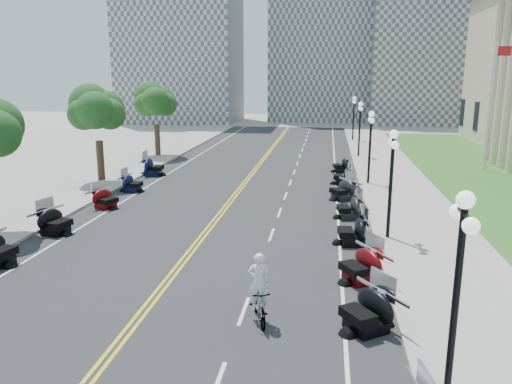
{
  "coord_description": "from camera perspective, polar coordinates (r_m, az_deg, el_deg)",
  "views": [
    {
      "loc": [
        5.69,
        -18.61,
        7.44
      ],
      "look_at": [
        2.4,
        4.34,
        2.0
      ],
      "focal_mm": 35.0,
      "sensor_mm": 36.0,
      "label": 1
    }
  ],
  "objects": [
    {
      "name": "ground",
      "position": [
        20.83,
        -8.35,
        -7.86
      ],
      "size": [
        160.0,
        160.0,
        0.0
      ],
      "primitive_type": "plane",
      "color": "gray"
    },
    {
      "name": "road",
      "position": [
        30.1,
        -3.0,
        -1.12
      ],
      "size": [
        16.0,
        90.0,
        0.01
      ],
      "primitive_type": "cube",
      "color": "#333335",
      "rests_on": "ground"
    },
    {
      "name": "centerline_yellow_a",
      "position": [
        30.12,
        -3.23,
        -1.1
      ],
      "size": [
        0.12,
        90.0,
        0.0
      ],
      "primitive_type": "cube",
      "color": "yellow",
      "rests_on": "road"
    },
    {
      "name": "centerline_yellow_b",
      "position": [
        30.08,
        -2.78,
        -1.11
      ],
      "size": [
        0.12,
        90.0,
        0.0
      ],
      "primitive_type": "cube",
      "color": "yellow",
      "rests_on": "road"
    },
    {
      "name": "edge_line_north",
      "position": [
        29.56,
        9.26,
        -1.53
      ],
      "size": [
        0.12,
        90.0,
        0.0
      ],
      "primitive_type": "cube",
      "color": "white",
      "rests_on": "road"
    },
    {
      "name": "edge_line_south",
      "position": [
        31.93,
        -14.35,
        -0.67
      ],
      "size": [
        0.12,
        90.0,
        0.0
      ],
      "primitive_type": "cube",
      "color": "white",
      "rests_on": "road"
    },
    {
      "name": "lane_dash_5",
      "position": [
        16.58,
        -1.41,
        -13.42
      ],
      "size": [
        0.12,
        2.0,
        0.0
      ],
      "primitive_type": "cube",
      "color": "white",
      "rests_on": "road"
    },
    {
      "name": "lane_dash_6",
      "position": [
        20.19,
        0.49,
        -8.38
      ],
      "size": [
        0.12,
        2.0,
        0.0
      ],
      "primitive_type": "cube",
      "color": "white",
      "rests_on": "road"
    },
    {
      "name": "lane_dash_7",
      "position": [
        23.93,
        1.78,
        -4.89
      ],
      "size": [
        0.12,
        2.0,
        0.0
      ],
      "primitive_type": "cube",
      "color": "white",
      "rests_on": "road"
    },
    {
      "name": "lane_dash_8",
      "position": [
        27.74,
        2.7,
        -2.35
      ],
      "size": [
        0.12,
        2.0,
        0.0
      ],
      "primitive_type": "cube",
      "color": "white",
      "rests_on": "road"
    },
    {
      "name": "lane_dash_9",
      "position": [
        31.59,
        3.4,
        -0.42
      ],
      "size": [
        0.12,
        2.0,
        0.0
      ],
      "primitive_type": "cube",
      "color": "white",
      "rests_on": "road"
    },
    {
      "name": "lane_dash_10",
      "position": [
        35.48,
        3.95,
        1.09
      ],
      "size": [
        0.12,
        2.0,
        0.0
      ],
      "primitive_type": "cube",
      "color": "white",
      "rests_on": "road"
    },
    {
      "name": "lane_dash_11",
      "position": [
        39.39,
        4.38,
        2.29
      ],
      "size": [
        0.12,
        2.0,
        0.0
      ],
      "primitive_type": "cube",
      "color": "white",
      "rests_on": "road"
    },
    {
      "name": "lane_dash_12",
      "position": [
        43.32,
        4.74,
        3.28
      ],
      "size": [
        0.12,
        2.0,
        0.0
      ],
      "primitive_type": "cube",
      "color": "white",
      "rests_on": "road"
    },
    {
      "name": "lane_dash_13",
      "position": [
        47.26,
        5.04,
        4.1
      ],
      "size": [
        0.12,
        2.0,
        0.0
      ],
      "primitive_type": "cube",
      "color": "white",
      "rests_on": "road"
    },
    {
      "name": "lane_dash_14",
      "position": [
        51.21,
        5.3,
        4.8
      ],
      "size": [
        0.12,
        2.0,
        0.0
      ],
      "primitive_type": "cube",
      "color": "white",
      "rests_on": "road"
    },
    {
      "name": "lane_dash_15",
      "position": [
        55.17,
        5.52,
        5.4
      ],
      "size": [
        0.12,
        2.0,
        0.0
      ],
      "primitive_type": "cube",
      "color": "white",
      "rests_on": "road"
    },
    {
      "name": "lane_dash_16",
      "position": [
        59.13,
        5.71,
        5.92
      ],
      "size": [
        0.12,
        2.0,
        0.0
      ],
      "primitive_type": "cube",
      "color": "white",
      "rests_on": "road"
    },
    {
      "name": "lane_dash_17",
      "position": [
        63.1,
        5.87,
        6.37
      ],
      "size": [
        0.12,
        2.0,
        0.0
      ],
      "primitive_type": "cube",
      "color": "white",
      "rests_on": "road"
    },
    {
      "name": "lane_dash_18",
      "position": [
        67.07,
        6.02,
        6.77
      ],
      "size": [
        0.12,
        2.0,
        0.0
      ],
      "primitive_type": "cube",
      "color": "white",
      "rests_on": "road"
    },
    {
      "name": "lane_dash_19",
      "position": [
        71.04,
        6.15,
        7.12
      ],
      "size": [
        0.12,
        2.0,
        0.0
      ],
      "primitive_type": "cube",
      "color": "white",
      "rests_on": "road"
    },
    {
      "name": "sidewalk_north",
      "position": [
        29.93,
        17.14,
        -1.64
      ],
      "size": [
        5.0,
        90.0,
        0.15
      ],
      "primitive_type": "cube",
      "color": "#9E9991",
      "rests_on": "ground"
    },
    {
      "name": "sidewalk_south",
      "position": [
        33.69,
        -20.82,
        -0.3
      ],
      "size": [
        5.0,
        90.0,
        0.15
      ],
      "primitive_type": "cube",
      "color": "#9E9991",
      "rests_on": "ground"
    },
    {
      "name": "lawn",
      "position": [
        39.17,
        25.53,
        1.02
      ],
      "size": [
        9.0,
        60.0,
        0.1
      ],
      "primitive_type": "cube",
      "color": "#356023",
      "rests_on": "ground"
    },
    {
      "name": "distant_block_a",
      "position": [
        84.2,
        -8.58,
        16.84
      ],
      "size": [
        18.0,
        14.0,
        26.0
      ],
      "primitive_type": "cube",
      "color": "gray",
      "rests_on": "ground"
    },
    {
      "name": "distant_block_b",
      "position": [
        86.95,
        7.38,
        18.08
      ],
      "size": [
        16.0,
        12.0,
        30.0
      ],
      "primitive_type": "cube",
      "color": "gray",
      "rests_on": "ground"
    },
    {
      "name": "distant_block_c",
      "position": [
        85.26,
        19.86,
        14.84
      ],
      "size": [
        20.0,
        14.0,
        22.0
      ],
      "primitive_type": "cube",
      "color": "gray",
      "rests_on": "ground"
    },
    {
      "name": "street_lamp_1",
      "position": [
        12.02,
        21.85,
        -11.55
      ],
      "size": [
        0.5,
        1.2,
        4.9
      ],
      "primitive_type": null,
      "color": "black",
      "rests_on": "sidewalk_north"
    },
    {
      "name": "street_lamp_2",
      "position": [
        23.3,
        15.14,
        0.75
      ],
      "size": [
        0.5,
        1.2,
        4.9
      ],
      "primitive_type": null,
      "color": "black",
      "rests_on": "sidewalk_north"
    },
    {
      "name": "street_lamp_3",
      "position": [
        35.07,
        12.88,
        4.94
      ],
      "size": [
        0.5,
        1.2,
        4.9
      ],
      "primitive_type": null,
      "color": "black",
      "rests_on": "sidewalk_north"
    },
    {
      "name": "street_lamp_4",
      "position": [
        46.95,
        11.75,
        7.01
      ],
      "size": [
        0.5,
        1.2,
        4.9
      ],
      "primitive_type": null,
      "color": "black",
      "rests_on": "sidewalk_north"
    },
    {
      "name": "street_lamp_5",
      "position": [
        58.88,
        11.07,
        8.24
      ],
      "size": [
        0.5,
        1.2,
        4.9
      ],
      "primitive_type": null,
      "color": "black",
      "rests_on": "sidewalk_north"
    },
    {
      "name": "flagpole",
      "position": [
        42.5,
        25.28,
        8.67
      ],
      "size": [
        1.1,
        0.2,
        10.0
      ],
      "primitive_type": null,
      "color": "silver",
      "rests_on": "ground"
    },
    {
      "name": "tree_3",
      "position": [
        36.29,
        -17.69,
        8.34
      ],
      "size": [
        4.8,
        4.8,
        9.2
      ],
      "primitive_type": null,
      "color": "#235619",
      "rests_on": "sidewalk_south"
    },
    {
      "name": "tree_4",
      "position": [
        47.37,
        -11.37,
        9.69
      ],
      "size": [
        4.8,
        4.8,
        9.2
      ],
      "primitive_type": null,
      "color": "#235619",
      "rests_on": "sidewalk_south"
    },
    {
      "name": "motorcycle_n_4",
      "position": [
        15.49,
        12.55,
        -12.89
      ],
      "size": [
        2.81,
        2.81,
        1.41
      ],
      "primitive_type": null,
      "rotation": [
        0.0,
        0.0,
        -0.96
      ],
      "color": "black",
      "rests_on": "road"
    },
    {
      "name": "motorcycle_n_5",
      "position": [
        18.84,
        11.92,
        -8.04
      ],
      "size": [
        2.76,
        2.76,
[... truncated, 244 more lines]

